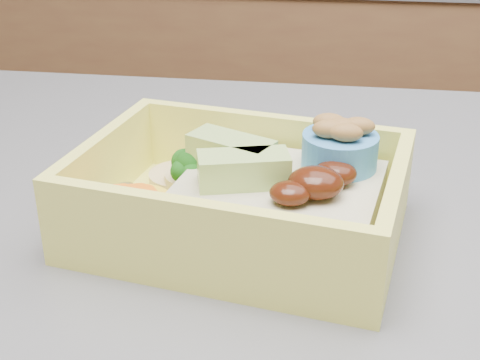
# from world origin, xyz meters

# --- Properties ---
(bento_box) EXTENTS (0.23, 0.18, 0.08)m
(bento_box) POSITION_xyz_m (0.01, -0.00, 0.95)
(bento_box) COLOR #F7F366
(bento_box) RESTS_ON island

